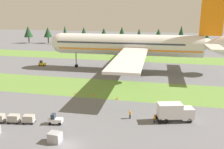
{
  "coord_description": "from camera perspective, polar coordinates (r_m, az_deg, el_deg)",
  "views": [
    {
      "loc": [
        13.69,
        -31.27,
        20.62
      ],
      "look_at": [
        0.69,
        29.1,
        4.0
      ],
      "focal_mm": 38.91,
      "sensor_mm": 36.0,
      "label": 1
    }
  ],
  "objects": [
    {
      "name": "ground_plane",
      "position": [
        39.88,
        -10.23,
        -16.34
      ],
      "size": [
        400.0,
        400.0,
        0.0
      ],
      "primitive_type": "plane",
      "color": "slate"
    },
    {
      "name": "grass_strip_near",
      "position": [
        65.38,
        -0.56,
        -3.32
      ],
      "size": [
        320.0,
        16.15,
        0.01
      ],
      "primitive_type": "cube",
      "color": "olive",
      "rests_on": "ground"
    },
    {
      "name": "grass_strip_far",
      "position": [
        107.69,
        4.64,
        3.98
      ],
      "size": [
        320.0,
        16.15,
        0.01
      ],
      "primitive_type": "cube",
      "color": "olive",
      "rests_on": "ground"
    },
    {
      "name": "airliner",
      "position": [
        84.19,
        4.85,
        6.98
      ],
      "size": [
        59.26,
        73.2,
        24.69
      ],
      "rotation": [
        0.0,
        0.0,
        1.59
      ],
      "color": "silver",
      "rests_on": "ground"
    },
    {
      "name": "baggage_tug",
      "position": [
        46.94,
        -13.22,
        -10.32
      ],
      "size": [
        2.76,
        1.65,
        1.97
      ],
      "rotation": [
        0.0,
        0.0,
        -1.43
      ],
      "color": "silver",
      "rests_on": "ground"
    },
    {
      "name": "cargo_dolly_lead",
      "position": [
        48.58,
        -18.97,
        -9.73
      ],
      "size": [
        2.39,
        1.79,
        1.55
      ],
      "rotation": [
        0.0,
        0.0,
        -1.43
      ],
      "color": "#A3A3A8",
      "rests_on": "ground"
    },
    {
      "name": "cargo_dolly_second",
      "position": [
        49.76,
        -22.09,
        -9.44
      ],
      "size": [
        2.39,
        1.79,
        1.55
      ],
      "rotation": [
        0.0,
        0.0,
        -1.43
      ],
      "color": "#A3A3A8",
      "rests_on": "ground"
    },
    {
      "name": "catering_truck",
      "position": [
        47.85,
        14.46,
        -8.41
      ],
      "size": [
        7.31,
        3.99,
        3.58
      ],
      "rotation": [
        0.0,
        0.0,
        -1.31
      ],
      "color": "silver",
      "rests_on": "ground"
    },
    {
      "name": "pushback_tractor",
      "position": [
        95.46,
        -16.14,
        2.49
      ],
      "size": [
        2.63,
        1.36,
        1.97
      ],
      "rotation": [
        0.0,
        0.0,
        4.73
      ],
      "color": "yellow",
      "rests_on": "ground"
    },
    {
      "name": "ground_crew_marshaller",
      "position": [
        47.94,
        4.26,
        -9.21
      ],
      "size": [
        0.37,
        0.47,
        1.74
      ],
      "rotation": [
        0.0,
        0.0,
        5.33
      ],
      "color": "black",
      "rests_on": "ground"
    },
    {
      "name": "ground_crew_loader",
      "position": [
        46.71,
        9.95,
        -10.09
      ],
      "size": [
        0.36,
        0.53,
        1.74
      ],
      "rotation": [
        0.0,
        0.0,
        5.07
      ],
      "color": "black",
      "rests_on": "ground"
    },
    {
      "name": "uld_container_1",
      "position": [
        41.11,
        -13.26,
        -14.16
      ],
      "size": [
        2.14,
        1.77,
        1.64
      ],
      "primitive_type": "cube",
      "rotation": [
        0.0,
        0.0,
        -0.09
      ],
      "color": "#A3A3A8",
      "rests_on": "ground"
    },
    {
      "name": "taxiway_marker_0",
      "position": [
        57.6,
        1.23,
        -5.56
      ],
      "size": [
        0.44,
        0.44,
        0.68
      ],
      "primitive_type": "cone",
      "color": "orange",
      "rests_on": "ground"
    },
    {
      "name": "taxiway_marker_1",
      "position": [
        60.47,
        -4.37,
        -4.66
      ],
      "size": [
        0.44,
        0.44,
        0.52
      ],
      "primitive_type": "cone",
      "color": "orange",
      "rests_on": "ground"
    },
    {
      "name": "taxiway_marker_2",
      "position": [
        61.81,
        -8.67,
        -4.32
      ],
      "size": [
        0.44,
        0.44,
        0.58
      ],
      "primitive_type": "cone",
      "color": "orange",
      "rests_on": "ground"
    },
    {
      "name": "distant_tree_line",
      "position": [
        141.32,
        6.72,
        9.31
      ],
      "size": [
        144.48,
        10.82,
        11.88
      ],
      "color": "#4C3823",
      "rests_on": "ground"
    }
  ]
}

